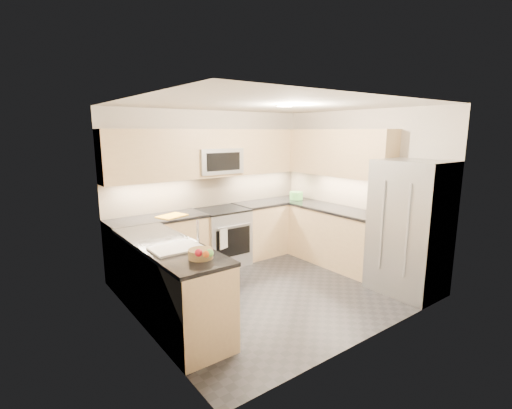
{
  "coord_description": "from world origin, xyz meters",
  "views": [
    {
      "loc": [
        -3.07,
        -3.77,
        2.16
      ],
      "look_at": [
        0.0,
        0.35,
        1.15
      ],
      "focal_mm": 26.0,
      "sensor_mm": 36.0,
      "label": 1
    }
  ],
  "objects_px": {
    "fruit_basket": "(201,254)",
    "gas_range": "(222,237)",
    "refrigerator": "(410,228)",
    "utensil_bowl": "(296,196)",
    "cutting_board": "(172,216)",
    "microwave": "(217,161)"
  },
  "relations": [
    {
      "from": "fruit_basket",
      "to": "gas_range",
      "type": "bearing_deg",
      "value": 53.52
    },
    {
      "from": "gas_range",
      "to": "refrigerator",
      "type": "relative_size",
      "value": 0.51
    },
    {
      "from": "utensil_bowl",
      "to": "cutting_board",
      "type": "xyz_separation_m",
      "value": [
        -2.42,
        0.06,
        -0.06
      ]
    },
    {
      "from": "microwave",
      "to": "refrigerator",
      "type": "height_order",
      "value": "microwave"
    },
    {
      "from": "utensil_bowl",
      "to": "refrigerator",
      "type": "bearing_deg",
      "value": -91.96
    },
    {
      "from": "gas_range",
      "to": "utensil_bowl",
      "type": "height_order",
      "value": "utensil_bowl"
    },
    {
      "from": "gas_range",
      "to": "fruit_basket",
      "type": "bearing_deg",
      "value": -126.48
    },
    {
      "from": "microwave",
      "to": "utensil_bowl",
      "type": "relative_size",
      "value": 3.14
    },
    {
      "from": "cutting_board",
      "to": "fruit_basket",
      "type": "bearing_deg",
      "value": -106.03
    },
    {
      "from": "cutting_board",
      "to": "utensil_bowl",
      "type": "bearing_deg",
      "value": -1.43
    },
    {
      "from": "microwave",
      "to": "utensil_bowl",
      "type": "height_order",
      "value": "microwave"
    },
    {
      "from": "utensil_bowl",
      "to": "fruit_basket",
      "type": "height_order",
      "value": "utensil_bowl"
    },
    {
      "from": "cutting_board",
      "to": "fruit_basket",
      "type": "distance_m",
      "value": 1.96
    },
    {
      "from": "microwave",
      "to": "utensil_bowl",
      "type": "distance_m",
      "value": 1.69
    },
    {
      "from": "cutting_board",
      "to": "fruit_basket",
      "type": "xyz_separation_m",
      "value": [
        -0.54,
        -1.88,
        0.04
      ]
    },
    {
      "from": "utensil_bowl",
      "to": "fruit_basket",
      "type": "distance_m",
      "value": 3.48
    },
    {
      "from": "refrigerator",
      "to": "utensil_bowl",
      "type": "height_order",
      "value": "refrigerator"
    },
    {
      "from": "cutting_board",
      "to": "microwave",
      "type": "bearing_deg",
      "value": 11.21
    },
    {
      "from": "gas_range",
      "to": "fruit_basket",
      "type": "relative_size",
      "value": 3.72
    },
    {
      "from": "gas_range",
      "to": "cutting_board",
      "type": "bearing_deg",
      "value": -176.7
    },
    {
      "from": "microwave",
      "to": "cutting_board",
      "type": "xyz_separation_m",
      "value": [
        -0.89,
        -0.18,
        -0.75
      ]
    },
    {
      "from": "utensil_bowl",
      "to": "fruit_basket",
      "type": "relative_size",
      "value": 0.99
    }
  ]
}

